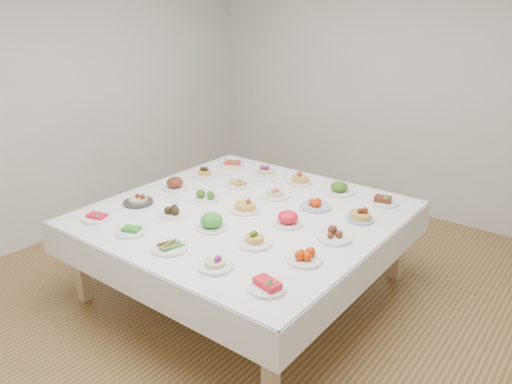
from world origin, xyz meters
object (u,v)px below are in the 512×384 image
Objects in this scene: dish_0 at (97,215)px; dish_24 at (383,199)px; dish_12 at (245,203)px; display_table at (245,218)px.

dish_24 is at bearing 45.27° from dish_0.
dish_24 reaches higher than dish_0.
dish_12 is 1.02× the size of dish_24.
dish_0 is at bearing -134.55° from display_table.
display_table is 10.17× the size of dish_0.
dish_0 is 0.93× the size of dish_24.
dish_12 reaches higher than dish_0.
display_table is 9.25× the size of dish_12.
display_table is 0.14m from dish_12.
dish_12 is at bearing 45.83° from dish_0.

